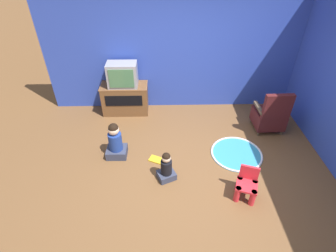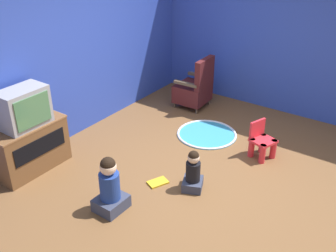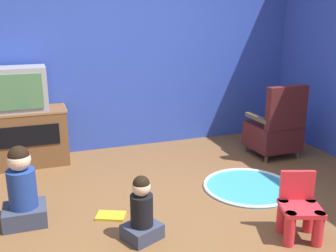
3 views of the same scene
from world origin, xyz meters
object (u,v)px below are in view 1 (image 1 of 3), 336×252
tv_cabinet (125,98)px  child_watching_center (166,168)px  black_armchair (270,116)px  child_watching_left (115,142)px  book (156,160)px  television (122,75)px  yellow_kid_chair (246,186)px

tv_cabinet → child_watching_center: tv_cabinet is taller
black_armchair → child_watching_center: black_armchair is taller
child_watching_left → book: child_watching_left is taller
tv_cabinet → television: (0.00, -0.02, 0.59)m
television → child_watching_left: size_ratio=0.86×
book → child_watching_left: bearing=12.5°
black_armchair → child_watching_left: size_ratio=1.31×
yellow_kid_chair → book: bearing=168.5°
tv_cabinet → child_watching_left: 1.48m
tv_cabinet → television: television is taller
yellow_kid_chair → child_watching_center: 1.29m
yellow_kid_chair → child_watching_left: 2.35m
tv_cabinet → book: (0.71, -1.63, -0.34)m
book → yellow_kid_chair: bearing=173.6°
black_armchair → child_watching_center: bearing=29.2°
television → yellow_kid_chair: (2.11, -2.44, -0.72)m
child_watching_left → black_armchair: bearing=14.0°
yellow_kid_chair → child_watching_center: child_watching_center is taller
child_watching_left → television: bearing=90.0°
tv_cabinet → book: bearing=-66.4°
tv_cabinet → yellow_kid_chair: (2.11, -2.46, -0.13)m
tv_cabinet → television: bearing=-90.0°
child_watching_left → child_watching_center: 1.08m
child_watching_center → book: 0.52m
tv_cabinet → child_watching_left: (-0.02, -1.48, -0.04)m
television → child_watching_center: bearing=-66.4°
tv_cabinet → child_watching_center: size_ratio=1.83×
child_watching_left → book: size_ratio=2.37×
child_watching_left → book: bearing=-11.0°
yellow_kid_chair → book: (-1.40, 0.83, -0.21)m
child_watching_left → child_watching_center: child_watching_left is taller
black_armchair → book: (-2.31, -0.87, -0.35)m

